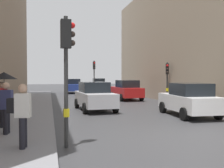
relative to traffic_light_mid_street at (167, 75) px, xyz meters
The scene contains 13 objects.
ground_plane 11.74m from the traffic_light_mid_street, 111.81° to the right, with size 120.00×120.00×0.00m, color #38383A.
sidewalk_kerb 11.41m from the traffic_light_mid_street, 155.19° to the right, with size 2.60×40.00×0.16m, color gray.
traffic_light_mid_street is the anchor object (origin of this frame).
traffic_light_far_median 10.55m from the traffic_light_mid_street, 113.34° to the left, with size 0.24×0.43×3.83m.
traffic_light_near_left 13.94m from the traffic_light_mid_street, 127.86° to the right, with size 0.44×0.26×3.91m.
car_blue_van 15.07m from the traffic_light_mid_street, 113.97° to the left, with size 2.15×4.27×1.76m.
car_silver_hatchback 7.07m from the traffic_light_mid_street, 155.22° to the right, with size 2.24×4.31×1.76m.
car_red_sedan 4.27m from the traffic_light_mid_street, 125.30° to the left, with size 2.16×4.27×1.76m.
car_dark_suv 19.23m from the traffic_light_mid_street, 95.74° to the left, with size 2.21×4.30×1.76m.
car_white_compact 6.79m from the traffic_light_mid_street, 105.91° to the right, with size 2.19×4.29×1.76m.
pedestrian_with_umbrella 13.48m from the traffic_light_mid_street, 143.20° to the right, with size 1.00×1.00×2.14m.
pedestrian_with_black_backpack 15.02m from the traffic_light_mid_street, 130.89° to the right, with size 0.64×0.39×1.77m.
pedestrian_with_grey_backpack 14.13m from the traffic_light_mid_street, 138.41° to the right, with size 0.64×0.40×1.77m.
Camera 1 is at (-4.78, -8.08, 2.15)m, focal length 41.50 mm.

